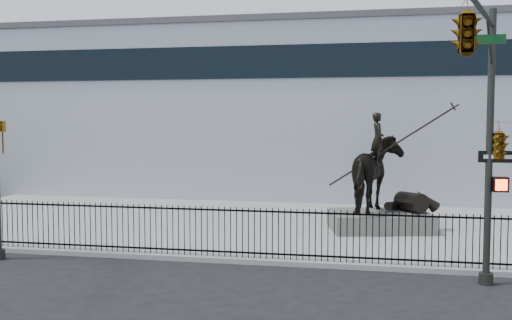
# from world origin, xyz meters

# --- Properties ---
(ground) EXTENTS (120.00, 120.00, 0.00)m
(ground) POSITION_xyz_m (0.00, 0.00, 0.00)
(ground) COLOR black
(ground) RESTS_ON ground
(plaza) EXTENTS (30.00, 12.00, 0.15)m
(plaza) POSITION_xyz_m (0.00, 7.00, 0.07)
(plaza) COLOR #959593
(plaza) RESTS_ON ground
(building) EXTENTS (44.00, 14.00, 9.00)m
(building) POSITION_xyz_m (0.00, 20.00, 4.50)
(building) COLOR silver
(building) RESTS_ON ground
(picket_fence) EXTENTS (22.10, 0.10, 1.50)m
(picket_fence) POSITION_xyz_m (0.00, 1.25, 0.90)
(picket_fence) COLOR black
(picket_fence) RESTS_ON plaza
(statue_plinth) EXTENTS (4.01, 3.18, 0.67)m
(statue_plinth) POSITION_xyz_m (4.34, 6.51, 0.48)
(statue_plinth) COLOR #53514C
(statue_plinth) RESTS_ON plaza
(equestrian_statue) EXTENTS (4.45, 3.28, 3.86)m
(equestrian_statue) POSITION_xyz_m (4.41, 6.52, 2.21)
(equestrian_statue) COLOR black
(equestrian_statue) RESTS_ON statue_plinth
(traffic_signal_right) EXTENTS (2.17, 6.86, 7.00)m
(traffic_signal_right) POSITION_xyz_m (6.47, -2.00, 4.85)
(traffic_signal_right) COLOR #262823
(traffic_signal_right) RESTS_ON ground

